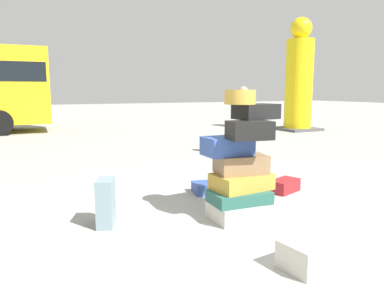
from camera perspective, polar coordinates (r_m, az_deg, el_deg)
The scene contains 8 objects.
ground_plane at distance 4.08m, azimuth 9.98°, elevation -14.33°, with size 80.00×80.00×0.00m, color #9E9E99.
suitcase_tower at distance 4.45m, azimuth 7.82°, elevation -3.65°, with size 0.91×0.71×1.58m.
suitcase_navy_left_side at distance 5.64m, azimuth 3.93°, elevation -6.86°, with size 0.73×0.38×0.16m, color #334F99.
suitcase_slate_upright_blue at distance 4.35m, azimuth -13.56°, elevation -9.05°, with size 0.18×0.33×0.56m, color gray.
suitcase_maroon_right_side at distance 5.83m, azimuth 14.47°, elevation -6.43°, with size 0.50×0.28×0.20m, color maroon.
suitcase_cream_foreground_near at distance 3.53m, azimuth 18.44°, elevation -16.17°, with size 0.55×0.36×0.25m, color beige.
person_tourist_with_camera at distance 8.77m, azimuth 8.11°, elevation 4.68°, with size 0.30×0.30×1.67m.
yellow_dummy_statue at distance 14.95m, azimuth 16.63°, elevation 9.59°, with size 1.49×1.49×4.37m.
Camera 1 is at (-2.20, -3.05, 1.57)m, focal length 33.55 mm.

